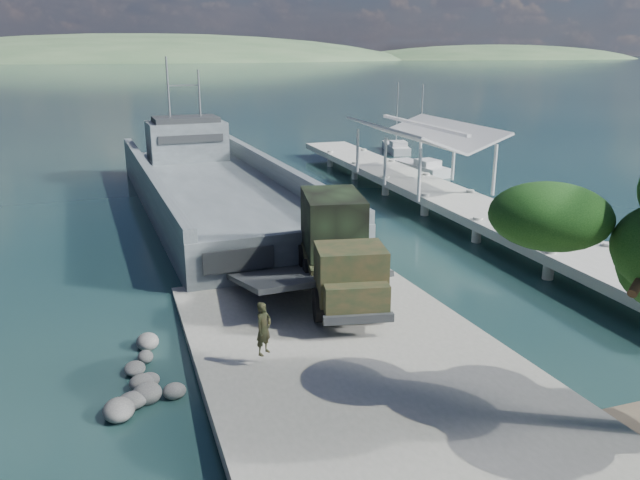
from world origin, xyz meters
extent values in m
plane|color=#173737|center=(0.00, 0.00, 0.00)|extent=(1400.00, 1400.00, 0.00)
cube|color=gray|center=(0.00, -1.00, 0.25)|extent=(10.00, 18.00, 0.50)
cube|color=#A1A298|center=(13.00, 18.00, 1.00)|extent=(4.00, 44.00, 0.50)
cube|color=#4C5459|center=(-0.78, 22.11, 0.44)|extent=(10.30, 29.77, 2.45)
cube|color=#4C5459|center=(-4.89, 21.90, 2.25)|extent=(2.09, 29.35, 1.27)
cube|color=#4C5459|center=(3.32, 22.32, 2.25)|extent=(2.09, 29.35, 1.27)
cube|color=#4C5459|center=(-0.04, 7.54, 0.98)|extent=(8.82, 0.84, 2.54)
cube|color=#4C5459|center=(-1.29, 31.88, 3.13)|extent=(6.06, 4.21, 2.94)
cube|color=#292C2E|center=(-1.29, 31.88, 4.79)|extent=(5.05, 3.38, 0.39)
cylinder|color=gray|center=(-2.46, 31.82, 7.05)|extent=(0.16, 0.16, 4.89)
cylinder|color=gray|center=(-0.11, 31.94, 6.56)|extent=(0.16, 0.16, 3.91)
cylinder|color=black|center=(-0.25, 1.85, 1.13)|extent=(0.67, 1.33, 1.27)
cylinder|color=black|center=(1.96, 1.43, 1.13)|extent=(0.67, 1.33, 1.27)
cylinder|color=black|center=(0.37, 5.11, 1.13)|extent=(0.67, 1.33, 1.27)
cylinder|color=black|center=(2.57, 4.69, 1.13)|extent=(0.67, 1.33, 1.27)
cylinder|color=black|center=(0.74, 7.02, 1.13)|extent=(0.67, 1.33, 1.27)
cylinder|color=black|center=(2.94, 6.60, 1.13)|extent=(0.67, 1.33, 1.27)
cube|color=black|center=(1.36, 4.32, 1.28)|extent=(3.49, 7.68, 0.24)
cube|color=black|center=(0.87, 1.74, 2.30)|extent=(2.76, 2.37, 1.95)
cube|color=black|center=(0.65, 0.59, 1.82)|extent=(2.37, 1.28, 0.97)
cube|color=black|center=(1.62, 5.66, 1.62)|extent=(3.23, 4.86, 0.34)
cube|color=black|center=(1.66, 5.86, 3.03)|extent=(2.99, 4.07, 2.44)
cube|color=#292C2E|center=(0.56, 0.11, 1.23)|extent=(2.44, 0.69, 0.29)
imported|color=black|center=(-2.94, -0.70, 1.36)|extent=(0.75, 0.72, 1.72)
cube|color=silver|center=(17.55, 28.77, 0.28)|extent=(2.69, 6.37, 1.01)
cube|color=silver|center=(17.72, 27.66, 0.95)|extent=(1.82, 2.01, 0.67)
cylinder|color=gray|center=(17.55, 28.77, 3.93)|extent=(0.11, 0.11, 6.73)
cube|color=silver|center=(20.47, 39.63, 0.27)|extent=(2.91, 6.08, 0.96)
cube|color=silver|center=(20.24, 38.59, 0.90)|extent=(1.82, 1.98, 0.64)
cylinder|color=gray|center=(20.47, 39.63, 3.72)|extent=(0.11, 0.11, 6.38)
ellipsoid|color=black|center=(3.48, -5.37, 5.99)|extent=(3.00, 3.00, 1.71)
camera|label=1|loc=(-6.85, -17.98, 10.03)|focal=35.00mm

